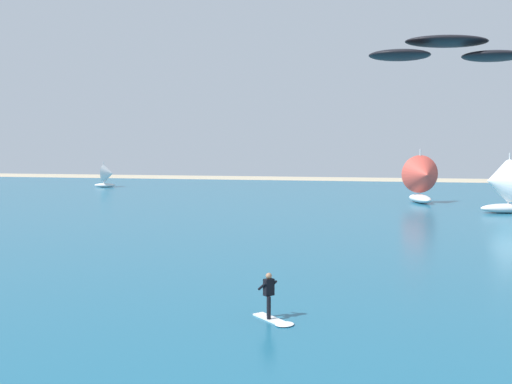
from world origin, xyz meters
name	(u,v)px	position (x,y,z in m)	size (l,w,h in m)	color
ocean	(323,211)	(0.00, 51.69, 0.05)	(160.00, 90.00, 0.10)	#1E607F
kitesurfer	(272,303)	(1.39, 16.17, 0.70)	(1.79, 1.77, 1.67)	white
kite	(446,50)	(7.87, 23.33, 10.46)	(7.21, 3.93, 1.04)	black
sailboat_mid_right	(499,186)	(15.82, 52.54, 2.60)	(4.84, 4.23, 5.46)	silver
sailboat_outermost	(108,176)	(-33.22, 75.26, 1.80)	(3.20, 2.72, 3.71)	silver
sailboat_heeled_over	(423,179)	(9.69, 60.26, 2.71)	(4.46, 5.06, 5.69)	white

